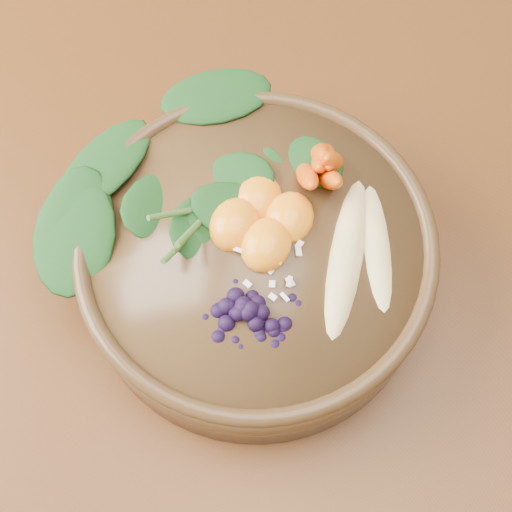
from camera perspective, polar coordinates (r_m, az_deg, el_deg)
ground at (r=1.30m, az=10.86°, el=-14.85°), size 4.00×4.00×0.00m
stoneware_bowl at (r=0.52m, az=-0.00°, el=-0.45°), size 0.30×0.30×0.07m
kale_heap at (r=0.50m, az=-3.56°, el=8.02°), size 0.19×0.18×0.04m
carrot_cluster at (r=0.49m, az=6.48°, el=9.24°), size 0.06×0.06×0.07m
banana_halves at (r=0.48m, az=8.64°, el=0.95°), size 0.08×0.15×0.02m
mandarin_cluster at (r=0.48m, az=0.48°, el=3.48°), size 0.09×0.09×0.03m
blueberry_pile at (r=0.45m, az=-0.66°, el=-3.85°), size 0.13×0.11×0.03m
coconut_flakes at (r=0.48m, az=-0.11°, el=-0.56°), size 0.09×0.08×0.01m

